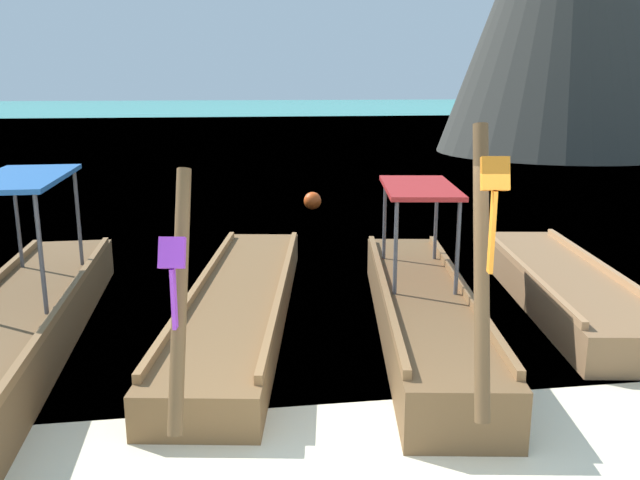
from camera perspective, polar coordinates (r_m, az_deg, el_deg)
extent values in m
plane|color=#2DB29E|center=(65.98, -7.49, 10.70)|extent=(120.00, 120.00, 0.00)
cube|color=brown|center=(8.45, -24.96, -7.43)|extent=(1.23, 6.95, 0.58)
cube|color=brown|center=(8.20, -21.54, -5.20)|extent=(0.14, 6.38, 0.10)
cylinder|color=#4C4C51|center=(7.90, -23.15, -1.20)|extent=(0.05, 0.05, 1.38)
cylinder|color=#4C4C51|center=(10.07, -24.87, 1.63)|extent=(0.05, 0.05, 1.38)
cylinder|color=#4C4C51|center=(9.88, -20.32, 1.83)|extent=(0.05, 0.05, 1.38)
cube|color=#235BA3|center=(8.86, -24.56, 4.93)|extent=(1.01, 2.29, 0.06)
cube|color=brown|center=(8.94, -6.87, -5.52)|extent=(2.21, 6.46, 0.45)
cube|color=#996C3F|center=(8.94, -10.45, -3.77)|extent=(1.03, 5.77, 0.10)
cube|color=#996C3F|center=(8.79, -3.32, -3.87)|extent=(1.03, 5.77, 0.10)
cylinder|color=brown|center=(5.37, -12.13, -5.02)|extent=(0.26, 0.89, 2.03)
cube|color=purple|center=(5.10, -12.78, -1.09)|extent=(0.22, 0.17, 0.25)
cube|color=purple|center=(5.18, -12.62, -5.02)|extent=(0.04, 0.08, 0.48)
cube|color=brown|center=(8.41, 8.92, -6.30)|extent=(1.95, 5.67, 0.59)
cube|color=brown|center=(8.24, 5.59, -4.06)|extent=(0.90, 5.07, 0.10)
cube|color=brown|center=(8.38, 12.37, -4.02)|extent=(0.90, 5.07, 0.10)
cylinder|color=brown|center=(5.21, 13.89, -2.70)|extent=(0.24, 0.76, 2.25)
cube|color=orange|center=(4.84, 15.02, 5.62)|extent=(0.22, 0.15, 0.25)
cube|color=orange|center=(4.89, 14.77, 0.65)|extent=(0.04, 0.08, 0.61)
cylinder|color=#4C4C51|center=(7.97, 6.62, -0.71)|extent=(0.06, 0.06, 1.17)
cylinder|color=#4C4C51|center=(8.08, 11.91, -0.72)|extent=(0.06, 0.06, 1.17)
cylinder|color=#4C4C51|center=(9.60, 5.65, 1.74)|extent=(0.06, 0.06, 1.17)
cylinder|color=#4C4C51|center=(9.69, 10.07, 1.71)|extent=(0.06, 0.06, 1.17)
cube|color=#AD2323|center=(8.71, 8.65, 4.55)|extent=(1.20, 1.99, 0.06)
cube|color=olive|center=(10.12, 20.31, -3.88)|extent=(2.02, 5.22, 0.49)
cube|color=#AF7F52|center=(9.86, 17.26, -2.31)|extent=(0.81, 4.64, 0.10)
cube|color=#AF7F52|center=(10.26, 23.51, -2.23)|extent=(0.81, 4.64, 0.10)
cone|color=#3D3D38|center=(35.34, 25.10, 12.19)|extent=(4.08, 4.08, 6.14)
sphere|color=#EA5119|center=(16.55, -0.66, 3.44)|extent=(0.45, 0.45, 0.45)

